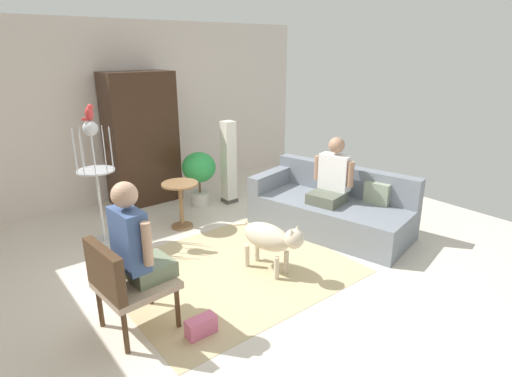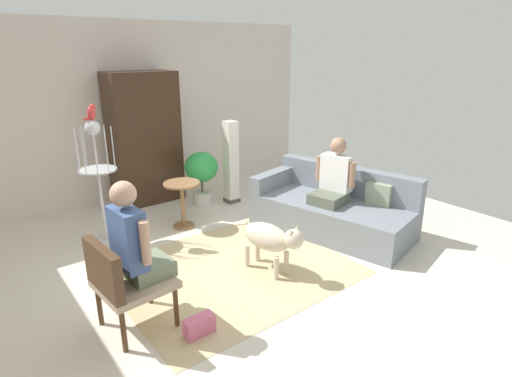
{
  "view_description": "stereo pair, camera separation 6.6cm",
  "coord_description": "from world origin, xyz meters",
  "px_view_note": "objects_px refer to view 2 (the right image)",
  "views": [
    {
      "loc": [
        -2.45,
        -3.36,
        2.33
      ],
      "look_at": [
        0.05,
        -0.24,
        0.97
      ],
      "focal_mm": 29.16,
      "sensor_mm": 36.0,
      "label": 1
    },
    {
      "loc": [
        -2.4,
        -3.4,
        2.33
      ],
      "look_at": [
        0.05,
        -0.24,
        0.97
      ],
      "focal_mm": 29.16,
      "sensor_mm": 36.0,
      "label": 2
    }
  ],
  "objects_px": {
    "couch": "(332,209)",
    "column_lamp": "(231,163)",
    "person_on_couch": "(334,178)",
    "bird_cage_stand": "(99,176)",
    "round_end_table": "(182,198)",
    "potted_plant": "(201,171)",
    "dog": "(270,238)",
    "armchair": "(122,279)",
    "person_on_armchair": "(134,241)",
    "parrot": "(91,112)",
    "handbag": "(199,326)",
    "armoire_cabinet": "(144,139)"
  },
  "relations": [
    {
      "from": "couch",
      "to": "bird_cage_stand",
      "type": "xyz_separation_m",
      "value": [
        -2.52,
        1.48,
        0.57
      ]
    },
    {
      "from": "handbag",
      "to": "person_on_armchair",
      "type": "bearing_deg",
      "value": 127.3
    },
    {
      "from": "person_on_couch",
      "to": "bird_cage_stand",
      "type": "distance_m",
      "value": 2.91
    },
    {
      "from": "person_on_armchair",
      "to": "dog",
      "type": "distance_m",
      "value": 1.54
    },
    {
      "from": "couch",
      "to": "column_lamp",
      "type": "bearing_deg",
      "value": 104.9
    },
    {
      "from": "round_end_table",
      "to": "handbag",
      "type": "height_order",
      "value": "round_end_table"
    },
    {
      "from": "person_on_armchair",
      "to": "parrot",
      "type": "distance_m",
      "value": 2.04
    },
    {
      "from": "armchair",
      "to": "potted_plant",
      "type": "relative_size",
      "value": 1.02
    },
    {
      "from": "bird_cage_stand",
      "to": "armoire_cabinet",
      "type": "bearing_deg",
      "value": 45.72
    },
    {
      "from": "parrot",
      "to": "dog",
      "type": "bearing_deg",
      "value": -57.97
    },
    {
      "from": "couch",
      "to": "round_end_table",
      "type": "relative_size",
      "value": 3.49
    },
    {
      "from": "dog",
      "to": "handbag",
      "type": "bearing_deg",
      "value": -158.9
    },
    {
      "from": "potted_plant",
      "to": "handbag",
      "type": "relative_size",
      "value": 3.17
    },
    {
      "from": "round_end_table",
      "to": "bird_cage_stand",
      "type": "bearing_deg",
      "value": 168.9
    },
    {
      "from": "couch",
      "to": "parrot",
      "type": "bearing_deg",
      "value": 149.42
    },
    {
      "from": "round_end_table",
      "to": "person_on_couch",
      "type": "bearing_deg",
      "value": -41.87
    },
    {
      "from": "armchair",
      "to": "round_end_table",
      "type": "bearing_deg",
      "value": 48.91
    },
    {
      "from": "parrot",
      "to": "potted_plant",
      "type": "relative_size",
      "value": 0.22
    },
    {
      "from": "person_on_armchair",
      "to": "handbag",
      "type": "distance_m",
      "value": 0.91
    },
    {
      "from": "parrot",
      "to": "armoire_cabinet",
      "type": "xyz_separation_m",
      "value": [
        1.06,
        1.09,
        -0.62
      ]
    },
    {
      "from": "parrot",
      "to": "handbag",
      "type": "distance_m",
      "value": 2.76
    },
    {
      "from": "couch",
      "to": "potted_plant",
      "type": "bearing_deg",
      "value": 115.51
    },
    {
      "from": "person_on_armchair",
      "to": "armoire_cabinet",
      "type": "distance_m",
      "value": 3.26
    },
    {
      "from": "person_on_armchair",
      "to": "handbag",
      "type": "height_order",
      "value": "person_on_armchair"
    },
    {
      "from": "armoire_cabinet",
      "to": "handbag",
      "type": "height_order",
      "value": "armoire_cabinet"
    },
    {
      "from": "armchair",
      "to": "parrot",
      "type": "xyz_separation_m",
      "value": [
        0.47,
        1.86,
        1.12
      ]
    },
    {
      "from": "round_end_table",
      "to": "armchair",
      "type": "bearing_deg",
      "value": -131.09
    },
    {
      "from": "armchair",
      "to": "round_end_table",
      "type": "height_order",
      "value": "armchair"
    },
    {
      "from": "person_on_armchair",
      "to": "round_end_table",
      "type": "distance_m",
      "value": 2.15
    },
    {
      "from": "person_on_armchair",
      "to": "armoire_cabinet",
      "type": "bearing_deg",
      "value": 64.74
    },
    {
      "from": "parrot",
      "to": "handbag",
      "type": "height_order",
      "value": "parrot"
    },
    {
      "from": "person_on_couch",
      "to": "armoire_cabinet",
      "type": "xyz_separation_m",
      "value": [
        -1.41,
        2.62,
        0.26
      ]
    },
    {
      "from": "bird_cage_stand",
      "to": "armoire_cabinet",
      "type": "relative_size",
      "value": 0.77
    },
    {
      "from": "person_on_armchair",
      "to": "bird_cage_stand",
      "type": "distance_m",
      "value": 1.88
    },
    {
      "from": "parrot",
      "to": "round_end_table",
      "type": "bearing_deg",
      "value": -11.19
    },
    {
      "from": "round_end_table",
      "to": "dog",
      "type": "distance_m",
      "value": 1.65
    },
    {
      "from": "armchair",
      "to": "parrot",
      "type": "bearing_deg",
      "value": 75.9
    },
    {
      "from": "person_on_couch",
      "to": "bird_cage_stand",
      "type": "relative_size",
      "value": 0.54
    },
    {
      "from": "bird_cage_stand",
      "to": "column_lamp",
      "type": "bearing_deg",
      "value": 5.76
    },
    {
      "from": "dog",
      "to": "potted_plant",
      "type": "relative_size",
      "value": 1.1
    },
    {
      "from": "couch",
      "to": "dog",
      "type": "xyz_separation_m",
      "value": [
        -1.36,
        -0.36,
        0.11
      ]
    },
    {
      "from": "armchair",
      "to": "column_lamp",
      "type": "height_order",
      "value": "column_lamp"
    },
    {
      "from": "person_on_armchair",
      "to": "potted_plant",
      "type": "relative_size",
      "value": 1.06
    },
    {
      "from": "armchair",
      "to": "bird_cage_stand",
      "type": "distance_m",
      "value": 1.95
    },
    {
      "from": "person_on_couch",
      "to": "round_end_table",
      "type": "bearing_deg",
      "value": 138.13
    },
    {
      "from": "person_on_armchair",
      "to": "column_lamp",
      "type": "bearing_deg",
      "value": 40.75
    },
    {
      "from": "person_on_couch",
      "to": "armoire_cabinet",
      "type": "bearing_deg",
      "value": 118.27
    },
    {
      "from": "round_end_table",
      "to": "parrot",
      "type": "height_order",
      "value": "parrot"
    },
    {
      "from": "column_lamp",
      "to": "handbag",
      "type": "distance_m",
      "value": 3.28
    },
    {
      "from": "round_end_table",
      "to": "potted_plant",
      "type": "height_order",
      "value": "potted_plant"
    }
  ]
}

